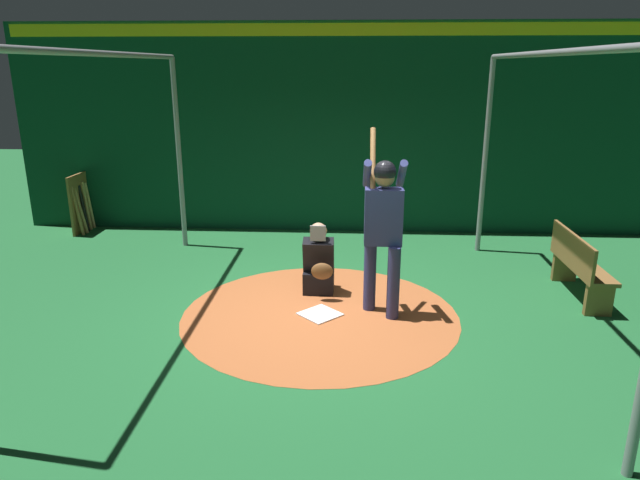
% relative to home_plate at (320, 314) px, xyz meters
% --- Properties ---
extents(ground_plane, '(27.27, 27.27, 0.00)m').
position_rel_home_plate_xyz_m(ground_plane, '(0.00, 0.00, -0.01)').
color(ground_plane, '#216633').
extents(dirt_circle, '(3.34, 3.34, 0.01)m').
position_rel_home_plate_xyz_m(dirt_circle, '(0.00, 0.00, -0.01)').
color(dirt_circle, '#B76033').
rests_on(dirt_circle, ground).
extents(home_plate, '(0.59, 0.59, 0.01)m').
position_rel_home_plate_xyz_m(home_plate, '(0.00, 0.00, 0.00)').
color(home_plate, white).
rests_on(home_plate, dirt_circle).
extents(batter, '(0.68, 0.49, 2.20)m').
position_rel_home_plate_xyz_m(batter, '(-0.10, 0.73, 1.14)').
color(batter, navy).
rests_on(batter, ground).
extents(catcher, '(0.58, 0.40, 0.96)m').
position_rel_home_plate_xyz_m(catcher, '(-0.73, -0.06, 0.36)').
color(catcher, black).
rests_on(catcher, ground).
extents(back_wall, '(0.23, 11.27, 3.61)m').
position_rel_home_plate_xyz_m(back_wall, '(-3.81, 0.00, 1.81)').
color(back_wall, '#0C3D26').
rests_on(back_wall, ground).
extents(cage_frame, '(5.44, 4.93, 3.05)m').
position_rel_home_plate_xyz_m(cage_frame, '(0.00, 0.00, 2.11)').
color(cage_frame, gray).
rests_on(cage_frame, ground).
extents(bat_rack, '(1.06, 0.20, 1.05)m').
position_rel_home_plate_xyz_m(bat_rack, '(-3.57, -4.51, 0.48)').
color(bat_rack, olive).
rests_on(bat_rack, ground).
extents(bench, '(1.41, 0.36, 0.85)m').
position_rel_home_plate_xyz_m(bench, '(-0.77, 3.29, 0.42)').
color(bench, olive).
rests_on(bench, ground).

